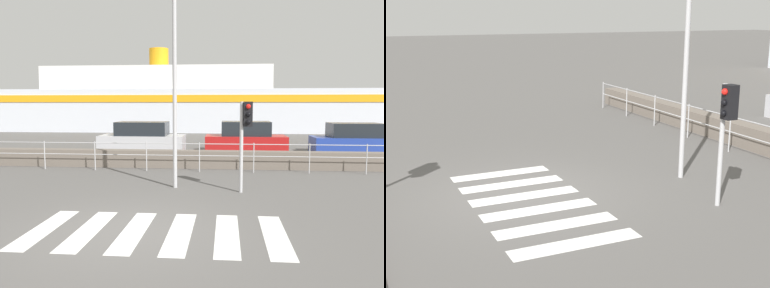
% 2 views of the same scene
% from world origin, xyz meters
% --- Properties ---
extents(ground_plane, '(160.00, 160.00, 0.00)m').
position_xyz_m(ground_plane, '(0.00, 0.00, 0.00)').
color(ground_plane, '#565451').
extents(crosswalk, '(4.95, 2.40, 0.01)m').
position_xyz_m(crosswalk, '(0.62, 0.00, 0.00)').
color(crosswalk, silver).
rests_on(crosswalk, ground_plane).
extents(harbor_fence, '(17.63, 0.04, 1.08)m').
position_xyz_m(harbor_fence, '(0.00, 6.53, 0.72)').
color(harbor_fence, '#B2B2B5').
rests_on(harbor_fence, ground_plane).
extents(traffic_light_far, '(0.34, 0.32, 2.52)m').
position_xyz_m(traffic_light_far, '(2.47, 3.43, 1.86)').
color(traffic_light_far, '#B2B2B5').
rests_on(traffic_light_far, ground_plane).
extents(streetlamp, '(0.32, 0.90, 6.44)m').
position_xyz_m(streetlamp, '(0.45, 3.74, 3.94)').
color(streetlamp, '#B2B2B5').
rests_on(streetlamp, ground_plane).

